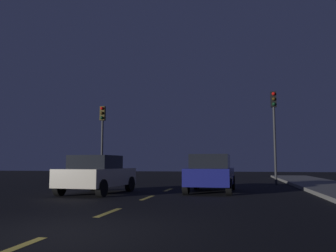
# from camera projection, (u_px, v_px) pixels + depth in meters

# --- Properties ---
(ground_plane) EXTENTS (80.00, 80.00, 0.00)m
(ground_plane) POSITION_uv_depth(u_px,v_px,m) (152.00, 196.00, 12.95)
(ground_plane) COLOR black
(lane_stripe_nearest) EXTENTS (0.16, 1.60, 0.01)m
(lane_stripe_nearest) POSITION_uv_depth(u_px,v_px,m) (12.00, 249.00, 4.95)
(lane_stripe_nearest) COLOR #EACC4C
(lane_stripe_nearest) RESTS_ON ground_plane
(lane_stripe_second) EXTENTS (0.16, 1.60, 0.01)m
(lane_stripe_second) POSITION_uv_depth(u_px,v_px,m) (109.00, 212.00, 8.66)
(lane_stripe_second) COLOR #EACC4C
(lane_stripe_second) RESTS_ON ground_plane
(lane_stripe_third) EXTENTS (0.16, 1.60, 0.01)m
(lane_stripe_third) POSITION_uv_depth(u_px,v_px,m) (148.00, 198.00, 12.36)
(lane_stripe_third) COLOR #EACC4C
(lane_stripe_third) RESTS_ON ground_plane
(lane_stripe_fourth) EXTENTS (0.16, 1.60, 0.01)m
(lane_stripe_fourth) POSITION_uv_depth(u_px,v_px,m) (168.00, 190.00, 16.07)
(lane_stripe_fourth) COLOR #EACC4C
(lane_stripe_fourth) RESTS_ON ground_plane
(traffic_signal_left) EXTENTS (0.32, 0.38, 4.82)m
(traffic_signal_left) POSITION_uv_depth(u_px,v_px,m) (102.00, 129.00, 22.21)
(traffic_signal_left) COLOR #2D2D30
(traffic_signal_left) RESTS_ON ground_plane
(traffic_signal_right) EXTENTS (0.32, 0.38, 5.35)m
(traffic_signal_right) POSITION_uv_depth(u_px,v_px,m) (274.00, 119.00, 20.23)
(traffic_signal_right) COLOR #2D2D30
(traffic_signal_right) RESTS_ON ground_plane
(car_stopped_ahead) EXTENTS (1.98, 4.00, 1.58)m
(car_stopped_ahead) POSITION_uv_depth(u_px,v_px,m) (211.00, 173.00, 14.88)
(car_stopped_ahead) COLOR navy
(car_stopped_ahead) RESTS_ON ground_plane
(car_adjacent_lane) EXTENTS (2.20, 3.94, 1.52)m
(car_adjacent_lane) POSITION_uv_depth(u_px,v_px,m) (97.00, 174.00, 14.11)
(car_adjacent_lane) COLOR beige
(car_adjacent_lane) RESTS_ON ground_plane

